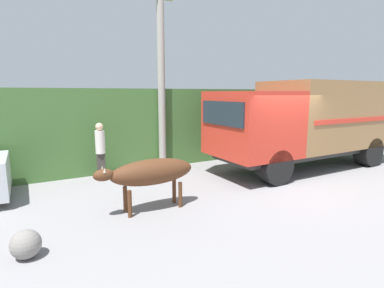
{
  "coord_description": "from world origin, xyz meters",
  "views": [
    {
      "loc": [
        -6.25,
        -6.19,
        2.56
      ],
      "look_at": [
        -2.65,
        0.25,
        1.3
      ],
      "focal_mm": 28.0,
      "sensor_mm": 36.0,
      "label": 1
    }
  ],
  "objects_px": {
    "cargo_truck": "(312,119)",
    "pedestrian_on_hill": "(100,148)",
    "roadside_rock": "(26,244)",
    "utility_pole": "(161,71)",
    "brown_cow": "(151,173)"
  },
  "relations": [
    {
      "from": "cargo_truck",
      "to": "roadside_rock",
      "type": "relative_size",
      "value": 15.77
    },
    {
      "from": "pedestrian_on_hill",
      "to": "utility_pole",
      "type": "relative_size",
      "value": 0.27
    },
    {
      "from": "utility_pole",
      "to": "cargo_truck",
      "type": "bearing_deg",
      "value": -27.37
    },
    {
      "from": "utility_pole",
      "to": "roadside_rock",
      "type": "xyz_separation_m",
      "value": [
        -4.17,
        -4.2,
        -3.02
      ]
    },
    {
      "from": "pedestrian_on_hill",
      "to": "roadside_rock",
      "type": "height_order",
      "value": "pedestrian_on_hill"
    },
    {
      "from": "cargo_truck",
      "to": "brown_cow",
      "type": "height_order",
      "value": "cargo_truck"
    },
    {
      "from": "brown_cow",
      "to": "roadside_rock",
      "type": "xyz_separation_m",
      "value": [
        -2.45,
        -0.88,
        -0.62
      ]
    },
    {
      "from": "brown_cow",
      "to": "roadside_rock",
      "type": "height_order",
      "value": "brown_cow"
    },
    {
      "from": "brown_cow",
      "to": "roadside_rock",
      "type": "bearing_deg",
      "value": -170.53
    },
    {
      "from": "cargo_truck",
      "to": "utility_pole",
      "type": "xyz_separation_m",
      "value": [
        -4.53,
        2.35,
        1.58
      ]
    },
    {
      "from": "utility_pole",
      "to": "roadside_rock",
      "type": "bearing_deg",
      "value": -134.79
    },
    {
      "from": "cargo_truck",
      "to": "pedestrian_on_hill",
      "type": "height_order",
      "value": "cargo_truck"
    },
    {
      "from": "cargo_truck",
      "to": "brown_cow",
      "type": "relative_size",
      "value": 3.27
    },
    {
      "from": "pedestrian_on_hill",
      "to": "utility_pole",
      "type": "height_order",
      "value": "utility_pole"
    },
    {
      "from": "cargo_truck",
      "to": "roadside_rock",
      "type": "height_order",
      "value": "cargo_truck"
    }
  ]
}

